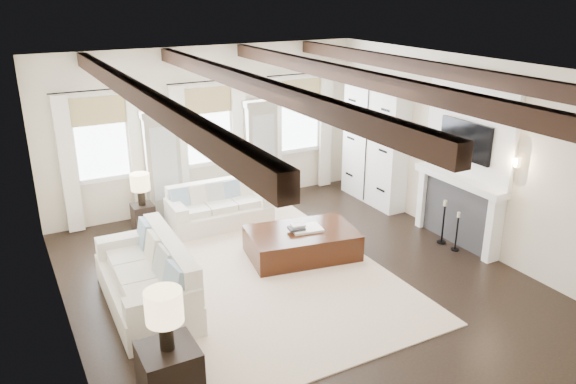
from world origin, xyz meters
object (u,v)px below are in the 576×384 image
sofa_left (150,281)px  side_table_back (144,219)px  sofa_back (218,209)px  ottoman (302,243)px  side_table_front (170,372)px

sofa_left → side_table_back: (0.54, 2.46, -0.10)m
sofa_back → sofa_left: size_ratio=0.84×
sofa_left → ottoman: (2.62, 0.32, -0.15)m
side_table_back → sofa_left: bearing=-102.4°
ottoman → side_table_front: side_table_front is taller
sofa_left → side_table_back: 2.52m
sofa_left → side_table_front: (-0.33, -1.96, -0.07)m
side_table_back → sofa_back: bearing=-10.9°
ottoman → side_table_front: size_ratio=2.86×
side_table_front → side_table_back: bearing=78.8°
sofa_left → side_table_front: sofa_left is taller
sofa_back → side_table_front: sofa_back is taller
sofa_back → sofa_left: bearing=-130.6°
sofa_left → side_table_back: size_ratio=3.97×
side_table_back → ottoman: bearing=-45.9°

